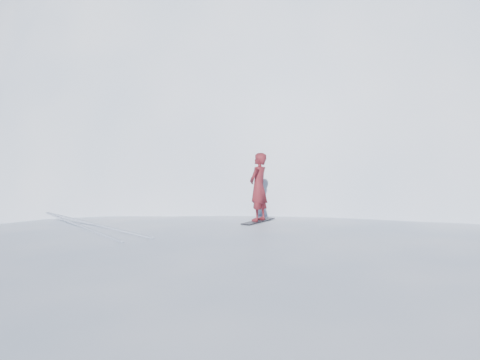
# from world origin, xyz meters

# --- Properties ---
(near_ridge) EXTENTS (36.00, 28.00, 4.80)m
(near_ridge) POSITION_xyz_m (1.00, 3.00, 0.00)
(near_ridge) COLOR white
(near_ridge) RESTS_ON ground
(summit_peak) EXTENTS (60.00, 56.00, 56.00)m
(summit_peak) POSITION_xyz_m (22.00, 26.00, 0.00)
(summit_peak) COLOR white
(summit_peak) RESTS_ON ground
(peak_shoulder) EXTENTS (28.00, 24.00, 18.00)m
(peak_shoulder) POSITION_xyz_m (10.00, 20.00, 0.00)
(peak_shoulder) COLOR white
(peak_shoulder) RESTS_ON ground
(wind_bumps) EXTENTS (16.00, 14.40, 1.00)m
(wind_bumps) POSITION_xyz_m (-0.56, 2.12, 0.00)
(wind_bumps) COLOR white
(wind_bumps) RESTS_ON ground
(snowboard) EXTENTS (1.41, 0.92, 0.02)m
(snowboard) POSITION_xyz_m (2.26, 3.72, 2.41)
(snowboard) COLOR black
(snowboard) RESTS_ON near_ridge
(snowboarder) EXTENTS (0.81, 0.71, 1.86)m
(snowboarder) POSITION_xyz_m (2.26, 3.72, 3.36)
(snowboarder) COLOR maroon
(snowboarder) RESTS_ON snowboard
(board_tracks) EXTENTS (1.54, 5.95, 0.04)m
(board_tracks) POSITION_xyz_m (-1.98, 5.72, 2.42)
(board_tracks) COLOR silver
(board_tracks) RESTS_ON ground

